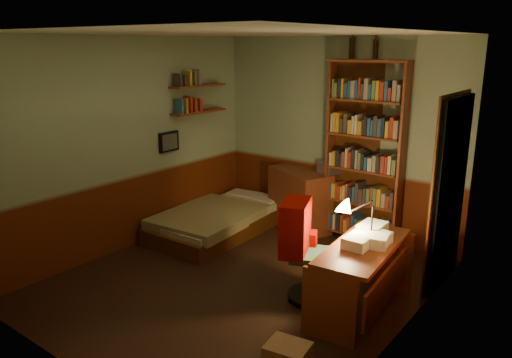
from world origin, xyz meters
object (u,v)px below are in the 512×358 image
Objects in this scene: bed at (218,212)px; desk at (362,279)px; desk_lamp at (372,215)px; cardboard_box_b at (288,358)px; bookshelf at (365,154)px; office_chair at (315,251)px; dresser at (300,199)px; mini_stereo at (329,168)px.

desk is at bearing -18.75° from bed.
desk_lamp is at bearing 80.16° from desk.
desk is 0.62m from desk_lamp.
desk_lamp is (2.50, -0.62, 0.66)m from bed.
cardboard_box_b is (2.45, -1.94, -0.17)m from bed.
desk_lamp is (0.82, -1.52, -0.21)m from bookshelf.
office_chair reaches higher than desk.
desk_lamp is at bearing -15.89° from bed.
desk is (2.49, -0.75, 0.06)m from bed.
desk is 1.23× the size of office_chair.
desk is 2.46× the size of desk_lamp.
dresser is 3.22m from cardboard_box_b.
desk is at bearing -32.21° from mini_stereo.
dresser is at bearing 121.15° from cardboard_box_b.
bed is 1.61m from mini_stereo.
bed is at bearing -176.68° from desk_lamp.
office_chair is 3.15× the size of cardboard_box_b.
office_chair is (-0.50, -0.19, -0.43)m from desk_lamp.
bookshelf is (0.52, -0.04, 0.26)m from mini_stereo.
bookshelf is 1.85m from office_chair.
dresser is at bearing 43.76° from bed.
bed is 3.13m from cardboard_box_b.
mini_stereo is 2.22m from desk.
mini_stereo reaches higher than desk.
bed is 2.05× the size of dresser.
desk is at bearing -19.52° from dresser.
office_chair is at bearing -85.96° from bookshelf.
dresser is 2.81× the size of cardboard_box_b.
desk is (0.81, -1.65, -0.81)m from bookshelf.
desk_lamp reaches higher than dresser.
bed is 1.14m from dresser.
desk_lamp is at bearing -29.73° from mini_stereo.
desk is at bearing -76.69° from desk_lamp.
desk_lamp is (0.01, 0.13, 0.60)m from desk.
desk is at bearing -70.46° from bookshelf.
dresser is at bearing -141.90° from mini_stereo.
dresser is 1.17m from bookshelf.
bed is at bearing -121.68° from mini_stereo.
bed is 1.83× the size of office_chair.
bookshelf reaches higher than bed.
cardboard_box_b is at bearing -81.49° from bookshelf.
desk is 0.52m from office_chair.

